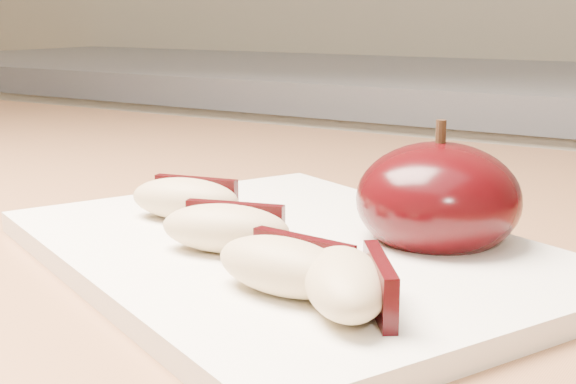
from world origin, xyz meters
The scene contains 6 objects.
cutting_board centered at (0.08, 0.40, 0.91)m, with size 0.28×0.20×0.01m, color white.
apple_half centered at (0.14, 0.45, 0.93)m, with size 0.08×0.08×0.07m.
apple_wedge_a centered at (0.01, 0.41, 0.92)m, with size 0.07×0.04×0.02m.
apple_wedge_b centered at (0.06, 0.38, 0.92)m, with size 0.07×0.05×0.02m.
apple_wedge_c centered at (0.12, 0.34, 0.92)m, with size 0.07×0.04×0.02m.
apple_wedge_d centered at (0.15, 0.34, 0.92)m, with size 0.06×0.07×0.02m.
Camera 1 is at (0.28, 0.09, 1.02)m, focal length 50.00 mm.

